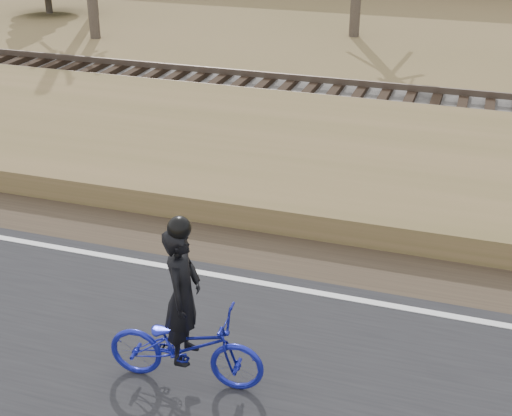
% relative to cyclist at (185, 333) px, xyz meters
% --- Properties ---
extents(embankment, '(120.00, 5.00, 0.44)m').
position_rel_cyclist_xyz_m(embankment, '(-5.97, 6.29, -0.51)').
color(embankment, olive).
rests_on(embankment, ground).
extents(ballast, '(120.00, 3.00, 0.45)m').
position_rel_cyclist_xyz_m(ballast, '(-5.97, 10.09, -0.51)').
color(ballast, slate).
rests_on(ballast, ground).
extents(railroad, '(120.00, 2.40, 0.29)m').
position_rel_cyclist_xyz_m(railroad, '(-5.97, 10.09, -0.20)').
color(railroad, black).
rests_on(railroad, ballast).
extents(cyclist, '(1.89, 0.81, 2.14)m').
position_rel_cyclist_xyz_m(cyclist, '(0.00, 0.00, 0.00)').
color(cyclist, '#161C98').
rests_on(cyclist, road).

